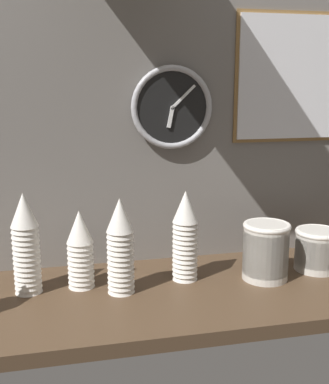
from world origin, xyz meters
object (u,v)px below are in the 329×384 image
(cup_stack_left, at_px, (26,243))
(bowl_stack_far_right, at_px, (317,249))
(cup_stack_center, at_px, (120,246))
(cup_stack_center_left, at_px, (80,249))
(bowl_stack_right, at_px, (266,250))
(menu_board, at_px, (293,78))
(cup_stack_center_right, at_px, (185,236))
(wall_clock, at_px, (172,108))

(cup_stack_left, distance_m, bowl_stack_far_right, 0.92)
(cup_stack_center, bearing_deg, cup_stack_center_left, 150.24)
(cup_stack_center_left, height_order, bowl_stack_right, cup_stack_center_left)
(cup_stack_center, distance_m, menu_board, 0.83)
(bowl_stack_right, bearing_deg, bowl_stack_far_right, 9.51)
(cup_stack_left, bearing_deg, cup_stack_center, -12.46)
(cup_stack_center_right, relative_size, bowl_stack_far_right, 1.94)
(cup_stack_center, height_order, bowl_stack_right, cup_stack_center)
(cup_stack_center_right, bearing_deg, cup_stack_left, 179.21)
(cup_stack_center_right, xyz_separation_m, bowl_stack_far_right, (0.44, -0.02, -0.07))
(cup_stack_left, bearing_deg, wall_clock, 19.68)
(bowl_stack_far_right, distance_m, wall_clock, 0.66)
(cup_stack_center_right, bearing_deg, cup_stack_center, -165.86)
(wall_clock, bearing_deg, cup_stack_center, -132.14)
(cup_stack_center_left, bearing_deg, bowl_stack_far_right, -2.24)
(menu_board, bearing_deg, bowl_stack_far_right, -85.41)
(wall_clock, xyz_separation_m, menu_board, (0.43, 0.01, 0.10))
(bowl_stack_far_right, xyz_separation_m, bowl_stack_right, (-0.20, -0.03, 0.02))
(cup_stack_center_right, height_order, bowl_stack_right, cup_stack_center_right)
(cup_stack_center_left, xyz_separation_m, bowl_stack_far_right, (0.76, -0.03, -0.05))
(cup_stack_center, relative_size, menu_board, 0.65)
(cup_stack_center_left, height_order, wall_clock, wall_clock)
(cup_stack_left, relative_size, cup_stack_center_right, 1.05)
(cup_stack_center_left, bearing_deg, cup_stack_left, -178.04)
(wall_clock, bearing_deg, menu_board, 1.19)
(cup_stack_center_left, relative_size, cup_stack_center_right, 0.84)
(bowl_stack_far_right, height_order, bowl_stack_right, bowl_stack_right)
(cup_stack_center, distance_m, bowl_stack_far_right, 0.66)
(cup_stack_center, relative_size, cup_stack_center_left, 1.19)
(cup_stack_left, relative_size, wall_clock, 1.11)
(cup_stack_center, relative_size, bowl_stack_far_right, 1.94)
(menu_board, bearing_deg, cup_stack_center_left, -166.98)
(cup_stack_center_right, bearing_deg, bowl_stack_far_right, -2.33)
(cup_stack_center, height_order, cup_stack_center_left, cup_stack_center)
(bowl_stack_far_right, bearing_deg, cup_stack_center_right, 177.67)
(cup_stack_center, bearing_deg, bowl_stack_far_right, 3.01)
(wall_clock, bearing_deg, bowl_stack_far_right, -23.53)
(bowl_stack_right, bearing_deg, menu_board, 52.61)
(cup_stack_center, distance_m, wall_clock, 0.49)
(menu_board, bearing_deg, bowl_stack_right, -127.39)
(wall_clock, bearing_deg, bowl_stack_right, -42.34)
(cup_stack_center_left, relative_size, bowl_stack_right, 1.32)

